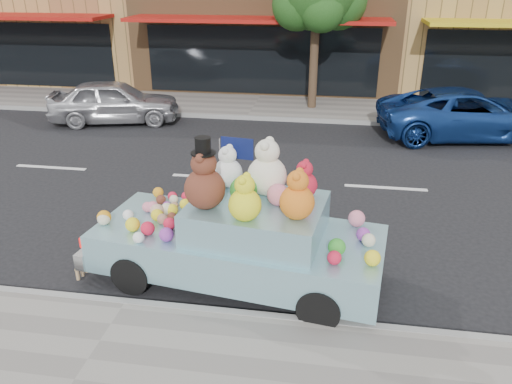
# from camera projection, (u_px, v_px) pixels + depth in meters

# --- Properties ---
(ground) EXTENTS (120.00, 120.00, 0.00)m
(ground) POSITION_uv_depth(u_px,v_px,m) (210.00, 177.00, 11.64)
(ground) COLOR black
(ground) RESTS_ON ground
(near_sidewalk) EXTENTS (60.00, 3.00, 0.12)m
(near_sidewalk) POSITION_uv_depth(u_px,v_px,m) (75.00, 383.00, 5.74)
(near_sidewalk) COLOR gray
(near_sidewalk) RESTS_ON ground
(far_sidewalk) EXTENTS (60.00, 3.00, 0.12)m
(far_sidewalk) POSITION_uv_depth(u_px,v_px,m) (254.00, 106.00, 17.48)
(far_sidewalk) COLOR gray
(far_sidewalk) RESTS_ON ground
(near_kerb) EXTENTS (60.00, 0.12, 0.13)m
(near_kerb) POSITION_uv_depth(u_px,v_px,m) (126.00, 304.00, 7.10)
(near_kerb) COLOR gray
(near_kerb) RESTS_ON ground
(far_kerb) EXTENTS (60.00, 0.12, 0.13)m
(far_kerb) POSITION_uv_depth(u_px,v_px,m) (247.00, 118.00, 16.12)
(far_kerb) COLOR gray
(far_kerb) RESTS_ON ground
(car_silver) EXTENTS (4.22, 2.49, 1.35)m
(car_silver) POSITION_uv_depth(u_px,v_px,m) (114.00, 101.00, 15.59)
(car_silver) COLOR #B9B9BE
(car_silver) RESTS_ON ground
(car_blue) EXTENTS (5.26, 3.04, 1.38)m
(car_blue) POSITION_uv_depth(u_px,v_px,m) (467.00, 114.00, 14.17)
(car_blue) COLOR navy
(car_blue) RESTS_ON ground
(art_car) EXTENTS (4.68, 2.34, 2.39)m
(art_car) POSITION_uv_depth(u_px,v_px,m) (240.00, 233.00, 7.46)
(art_car) COLOR black
(art_car) RESTS_ON ground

